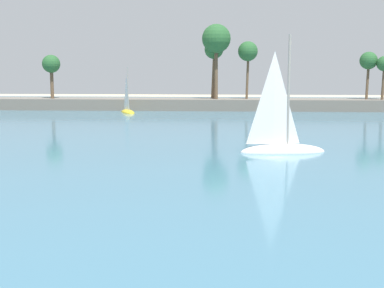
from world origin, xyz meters
The scene contains 4 objects.
sea centered at (0.00, 62.81, 0.03)m, with size 220.00×111.00×0.06m, color teal.
palm_headland centered at (1.91, 78.23, 2.46)m, with size 107.81×6.03×13.21m.
sailboat_near_shore centered at (6.03, 37.18, 0.91)m, with size 6.69×2.94×9.38m.
sailboat_mid_bay centered at (-12.42, 72.10, 0.70)m, with size 3.47×5.04×7.10m.
Camera 1 is at (1.74, -0.71, 6.16)m, focal length 47.13 mm.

